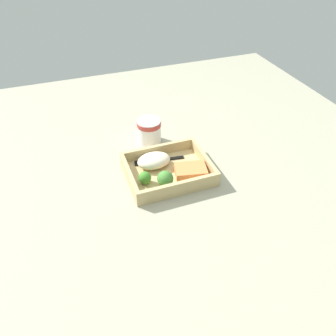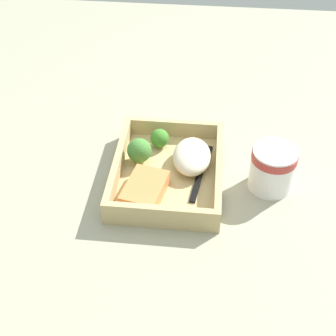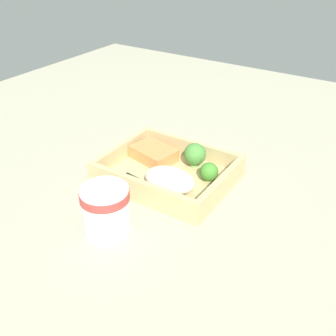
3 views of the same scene
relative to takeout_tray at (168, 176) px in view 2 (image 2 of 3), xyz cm
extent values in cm
cube|color=#9A9781|center=(0.00, 0.00, -1.60)|extent=(160.00, 160.00, 2.00)
cube|color=tan|center=(0.00, 0.00, 0.00)|extent=(25.10, 19.93, 1.20)
cube|color=tan|center=(0.00, -9.36, 2.38)|extent=(25.10, 1.20, 3.55)
cube|color=tan|center=(0.00, 9.36, 2.38)|extent=(25.10, 1.20, 3.55)
cube|color=tan|center=(-11.95, 0.00, 2.38)|extent=(1.20, 17.53, 3.55)
cube|color=tan|center=(11.95, 0.00, 2.38)|extent=(1.20, 17.53, 3.55)
cube|color=#E48247|center=(-5.93, 3.48, 1.96)|extent=(10.45, 8.25, 2.71)
ellipsoid|color=beige|center=(3.10, -4.22, 2.66)|extent=(10.34, 7.14, 4.12)
cylinder|color=#739E54|center=(2.91, 5.78, 1.38)|extent=(1.78, 1.78, 1.57)
sphere|color=#427E33|center=(2.91, 5.78, 3.45)|extent=(4.67, 4.67, 4.67)
cylinder|color=#8AA059|center=(8.00, 2.49, 1.11)|extent=(1.41, 1.41, 1.02)
sphere|color=#3E7E29|center=(8.00, 2.49, 2.64)|extent=(3.70, 3.70, 3.70)
cube|color=black|center=(-0.92, -5.79, 0.82)|extent=(12.44, 2.72, 0.44)
cube|color=black|center=(6.91, -6.83, 0.82)|extent=(3.66, 2.63, 0.44)
cylinder|color=white|center=(-0.34, -18.90, 3.65)|extent=(7.93, 7.93, 8.49)
cylinder|color=#B23833|center=(-0.34, -18.90, 6.73)|extent=(8.17, 8.17, 1.53)
camera|label=1|loc=(25.76, 71.53, 64.95)|focal=35.00mm
camera|label=2|loc=(-63.91, -6.59, 60.31)|focal=50.00mm
camera|label=3|loc=(36.69, -56.75, 43.57)|focal=42.00mm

